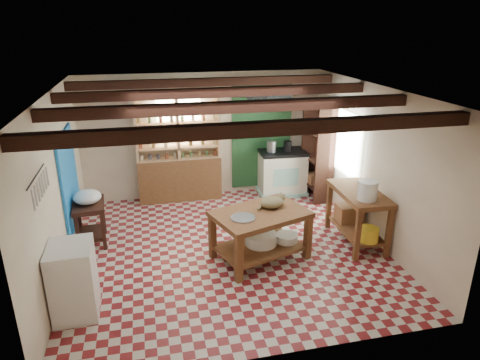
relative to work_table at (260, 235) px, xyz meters
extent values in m
cube|color=maroon|center=(-0.44, 0.40, -0.41)|extent=(5.00, 5.00, 0.02)
cube|color=#46464B|center=(-0.44, 0.40, 2.20)|extent=(5.00, 5.00, 0.02)
cube|color=beige|center=(-0.44, 2.90, 0.90)|extent=(5.00, 0.04, 2.60)
cube|color=beige|center=(-0.44, -2.10, 0.90)|extent=(5.00, 0.04, 2.60)
cube|color=beige|center=(-2.94, 0.40, 0.90)|extent=(0.04, 5.00, 2.60)
cube|color=beige|center=(2.06, 0.40, 0.90)|extent=(0.04, 5.00, 2.60)
cube|color=#371B13|center=(-0.44, 0.40, 2.08)|extent=(5.00, 3.80, 0.15)
cube|color=blue|center=(-2.91, 1.30, 0.70)|extent=(0.04, 1.40, 1.60)
cube|color=#1E4B25|center=(0.81, 2.87, 0.85)|extent=(1.30, 0.04, 2.30)
cube|color=white|center=(-0.94, 2.88, 1.30)|extent=(0.90, 0.02, 0.80)
cube|color=white|center=(2.04, 1.40, 1.00)|extent=(0.02, 1.30, 1.20)
cube|color=black|center=(-2.88, -0.80, 1.38)|extent=(0.06, 0.90, 0.28)
cube|color=black|center=(0.81, 2.45, 1.78)|extent=(0.86, 0.12, 0.36)
cube|color=#DDAF7F|center=(-0.99, 2.71, 0.70)|extent=(1.70, 0.34, 2.20)
cube|color=#371B13|center=(1.84, 2.20, 0.60)|extent=(0.40, 0.86, 2.00)
cube|color=brown|center=(0.00, 0.00, 0.00)|extent=(1.63, 1.33, 0.80)
cube|color=silver|center=(1.19, 2.55, 0.08)|extent=(1.01, 0.70, 0.96)
cube|color=#371B13|center=(-2.64, 1.12, -0.03)|extent=(0.55, 0.76, 0.73)
cube|color=white|center=(-2.66, -0.79, 0.08)|extent=(0.55, 0.65, 0.96)
cube|color=brown|center=(1.74, 0.16, 0.06)|extent=(0.69, 1.31, 0.93)
ellipsoid|color=#8E7F52|center=(0.22, 0.13, 0.49)|extent=(0.48, 0.44, 0.18)
cylinder|color=#ACADB4|center=(-0.32, -0.16, 0.41)|extent=(0.47, 0.47, 0.02)
cylinder|color=white|center=(0.03, 0.06, -0.10)|extent=(0.64, 0.64, 0.18)
cylinder|color=white|center=(0.46, 0.05, -0.12)|extent=(0.45, 0.45, 0.12)
cylinder|color=#ACADB4|center=(0.94, 2.56, 0.68)|extent=(0.21, 0.21, 0.23)
cylinder|color=black|center=(1.29, 2.54, 0.67)|extent=(0.18, 0.18, 0.21)
ellipsoid|color=white|center=(-2.64, 1.12, 0.44)|extent=(0.48, 0.48, 0.22)
cylinder|color=white|center=(1.67, -0.18, 0.68)|extent=(0.32, 0.32, 0.30)
cube|color=#92603B|center=(1.75, 0.46, 0.00)|extent=(0.44, 0.36, 0.30)
cylinder|color=yellow|center=(1.72, -0.28, -0.04)|extent=(0.32, 0.32, 0.23)
camera|label=1|loc=(-1.64, -5.76, 3.15)|focal=32.00mm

